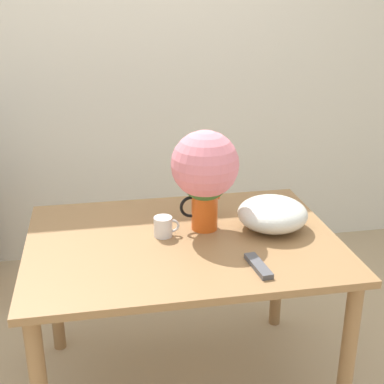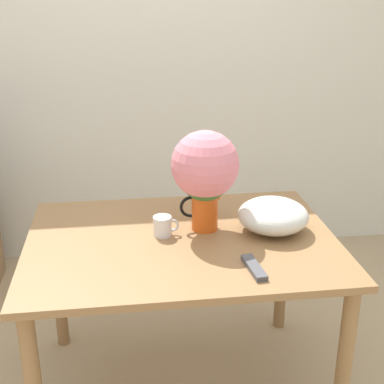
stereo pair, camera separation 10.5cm
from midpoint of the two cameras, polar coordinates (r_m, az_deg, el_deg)
name	(u,v)px [view 2 (the right image)]	position (r m, az deg, el deg)	size (l,w,h in m)	color
wall_back	(142,59)	(3.41, -4.50, 13.96)	(8.00, 0.05, 2.60)	silver
table	(182,260)	(2.25, 0.26, -7.32)	(1.26, 0.92, 0.76)	olive
flower_vase	(205,171)	(2.19, 2.77, 2.24)	(0.28, 0.28, 0.43)	#E05619
coffee_mug	(163,226)	(2.21, -1.75, -3.66)	(0.11, 0.08, 0.08)	white
white_bowl	(273,215)	(2.27, 9.95, -2.49)	(0.30, 0.30, 0.14)	silver
remote_control	(254,267)	(1.98, 8.16, -7.99)	(0.06, 0.18, 0.02)	#4C4C51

